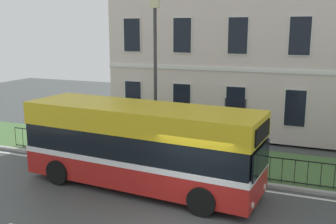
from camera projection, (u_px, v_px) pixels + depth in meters
ground_plane at (191, 217)px, 12.44m from camera, size 60.00×56.00×0.18m
georgian_townhouse at (255, 13)px, 23.62m from camera, size 15.01×9.61×13.17m
iron_verge_railing at (206, 160)px, 15.85m from camera, size 19.59×0.04×0.97m
single_decker_bus at (141, 145)px, 14.51m from camera, size 9.07×3.24×3.08m
street_lamp_post at (155, 71)px, 16.78m from camera, size 0.36×0.24×6.90m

